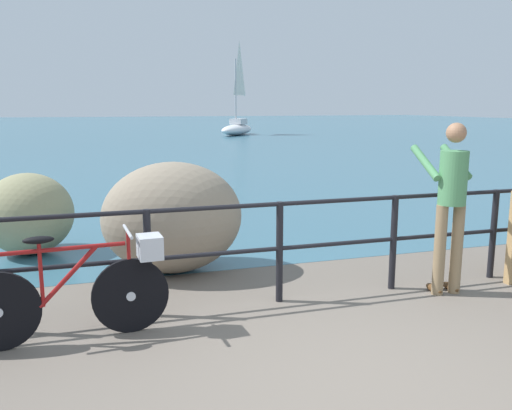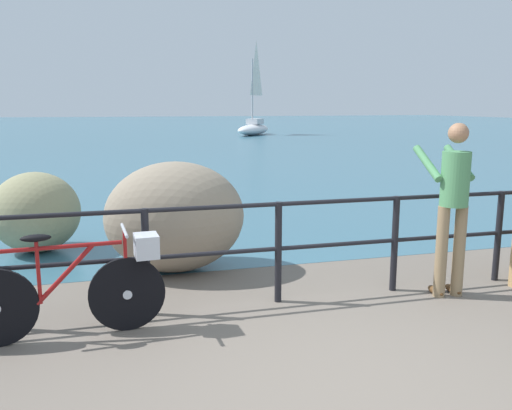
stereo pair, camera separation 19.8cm
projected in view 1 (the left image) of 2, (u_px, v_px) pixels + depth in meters
The scene contains 8 objects.
ground_plane at pixel (135, 153), 22.50m from camera, with size 120.00×120.00×0.10m, color #6B6056.
sea_surface at pixel (110, 127), 48.73m from camera, with size 120.00×90.00×0.01m, color #38667A.
promenade_railing at pixel (280, 240), 5.27m from camera, with size 7.79×0.07×1.02m.
bicycle at pixel (85, 286), 4.45m from camera, with size 1.70×0.48×0.92m.
person_at_railing at pixel (450, 200), 5.45m from camera, with size 0.47×0.65×1.78m.
breakwater_boulder_main at pixel (173, 217), 6.24m from camera, with size 1.64×1.26×1.31m.
breakwater_boulder_left at pixel (28, 214), 7.02m from camera, with size 1.16×1.10×1.08m.
sailboat at pixel (237, 124), 35.22m from camera, with size 3.63×4.33×6.16m.
Camera 1 is at (-1.73, -3.03, 1.95)m, focal length 37.38 mm.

